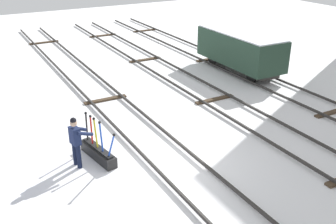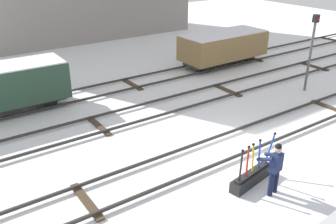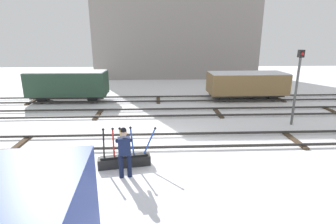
% 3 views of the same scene
% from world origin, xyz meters
% --- Properties ---
extents(ground_plane, '(60.00, 60.00, 0.00)m').
position_xyz_m(ground_plane, '(0.00, 0.00, 0.00)').
color(ground_plane, white).
extents(track_main_line, '(44.00, 1.94, 0.18)m').
position_xyz_m(track_main_line, '(0.00, 0.00, 0.11)').
color(track_main_line, '#2D2B28').
rests_on(track_main_line, ground_plane).
extents(track_siding_near, '(44.00, 1.94, 0.18)m').
position_xyz_m(track_siding_near, '(0.00, 4.26, 0.11)').
color(track_siding_near, '#2D2B28').
rests_on(track_siding_near, ground_plane).
extents(track_siding_far, '(44.00, 1.94, 0.18)m').
position_xyz_m(track_siding_far, '(0.00, 7.73, 0.11)').
color(track_siding_far, '#2D2B28').
rests_on(track_siding_far, ground_plane).
extents(switch_lever_frame, '(2.05, 0.66, 1.45)m').
position_xyz_m(switch_lever_frame, '(-1.26, -1.99, 0.25)').
color(switch_lever_frame, black).
rests_on(switch_lever_frame, ground_plane).
extents(rail_worker, '(0.61, 0.70, 1.69)m').
position_xyz_m(rail_worker, '(-1.15, -2.69, 0.95)').
color(rail_worker, '#111831').
rests_on(rail_worker, ground_plane).
extents(signal_post, '(0.24, 0.32, 3.77)m').
position_xyz_m(signal_post, '(6.84, 2.13, 2.31)').
color(signal_post, '#4C4C4C').
rests_on(signal_post, ground_plane).
extents(apartment_building, '(17.90, 5.96, 13.21)m').
position_xyz_m(apartment_building, '(2.10, 20.11, 6.61)').
color(apartment_building, gray).
rests_on(apartment_building, ground_plane).
extents(freight_car_back_track, '(5.28, 2.00, 2.13)m').
position_xyz_m(freight_car_back_track, '(-6.23, 7.73, 1.24)').
color(freight_car_back_track, '#2D2B28').
rests_on(freight_car_back_track, ground_plane).
extents(freight_car_mid_siding, '(5.44, 2.30, 1.97)m').
position_xyz_m(freight_car_mid_siding, '(6.33, 7.73, 1.16)').
color(freight_car_mid_siding, '#2D2B28').
rests_on(freight_car_mid_siding, ground_plane).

